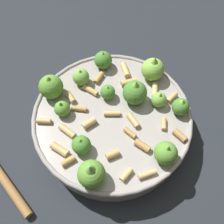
{
  "coord_description": "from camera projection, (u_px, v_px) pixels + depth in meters",
  "views": [
    {
      "loc": [
        -0.15,
        -0.19,
        0.48
      ],
      "look_at": [
        0.0,
        0.0,
        0.07
      ],
      "focal_mm": 40.62,
      "sensor_mm": 36.0,
      "label": 1
    }
  ],
  "objects": [
    {
      "name": "ground_plane",
      "position": [
        112.0,
        129.0,
        0.53
      ],
      "size": [
        2.4,
        2.4,
        0.0
      ],
      "primitive_type": "plane",
      "color": "#23282D"
    },
    {
      "name": "cooking_pan",
      "position": [
        112.0,
        120.0,
        0.5
      ],
      "size": [
        0.3,
        0.3,
        0.12
      ],
      "color": "#9E9993",
      "rests_on": "ground"
    }
  ]
}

